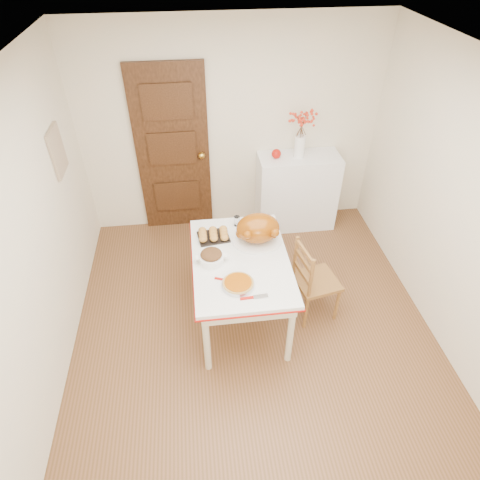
{
  "coord_description": "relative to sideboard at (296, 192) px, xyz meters",
  "views": [
    {
      "loc": [
        -0.47,
        -2.52,
        3.29
      ],
      "look_at": [
        -0.11,
        0.33,
        0.96
      ],
      "focal_mm": 30.91,
      "sensor_mm": 36.0,
      "label": 1
    }
  ],
  "objects": [
    {
      "name": "wall_back",
      "position": [
        -0.79,
        0.22,
        0.76
      ],
      "size": [
        3.5,
        0.0,
        2.5
      ],
      "primitive_type": "cube",
      "color": "beige",
      "rests_on": "ground"
    },
    {
      "name": "pie_server",
      "position": [
        -0.85,
        -1.99,
        0.3
      ],
      "size": [
        0.24,
        0.08,
        0.01
      ],
      "primitive_type": null,
      "rotation": [
        0.0,
        0.0,
        0.06
      ],
      "color": "silver",
      "rests_on": "kitchen_table"
    },
    {
      "name": "stuffing_dish",
      "position": [
        -1.17,
        -1.51,
        0.35
      ],
      "size": [
        0.35,
        0.32,
        0.11
      ],
      "primitive_type": null,
      "rotation": [
        0.0,
        0.0,
        -0.38
      ],
      "color": "#563216",
      "rests_on": "kitchen_table"
    },
    {
      "name": "sideboard",
      "position": [
        0.0,
        0.0,
        0.0
      ],
      "size": [
        0.98,
        0.43,
        0.98
      ],
      "primitive_type": "cube",
      "color": "white",
      "rests_on": "floor"
    },
    {
      "name": "photo_board",
      "position": [
        -2.52,
        -0.58,
        1.01
      ],
      "size": [
        0.03,
        0.35,
        0.45
      ],
      "primitive_type": "cube",
      "color": "tan",
      "rests_on": "ground"
    },
    {
      "name": "berry_vase",
      "position": [
        -0.02,
        0.0,
        0.76
      ],
      "size": [
        0.28,
        0.28,
        0.55
      ],
      "primitive_type": null,
      "color": "white",
      "rests_on": "sideboard"
    },
    {
      "name": "door_back",
      "position": [
        -1.49,
        0.19,
        0.54
      ],
      "size": [
        0.85,
        0.06,
        2.06
      ],
      "primitive_type": "cube",
      "color": "black",
      "rests_on": "ground"
    },
    {
      "name": "carving_knife",
      "position": [
        -1.05,
        -1.77,
        0.3
      ],
      "size": [
        0.23,
        0.13,
        0.01
      ],
      "primitive_type": null,
      "rotation": [
        0.0,
        0.0,
        -0.37
      ],
      "color": "silver",
      "rests_on": "kitchen_table"
    },
    {
      "name": "ceiling",
      "position": [
        -0.79,
        -1.78,
        2.01
      ],
      "size": [
        3.5,
        4.0,
        0.0
      ],
      "primitive_type": "cube",
      "color": "white",
      "rests_on": "ground"
    },
    {
      "name": "pumpkin_pie",
      "position": [
        -0.97,
        -1.84,
        0.32
      ],
      "size": [
        0.32,
        0.32,
        0.06
      ],
      "primitive_type": "cylinder",
      "rotation": [
        0.0,
        0.0,
        0.19
      ],
      "color": "#954303",
      "rests_on": "kitchen_table"
    },
    {
      "name": "kitchen_table",
      "position": [
        -0.9,
        -1.5,
        -0.1
      ],
      "size": [
        0.9,
        1.31,
        0.78
      ],
      "primitive_type": null,
      "color": "silver",
      "rests_on": "floor"
    },
    {
      "name": "shaker_pair",
      "position": [
        -0.58,
        -0.96,
        0.33
      ],
      "size": [
        0.08,
        0.04,
        0.08
      ],
      "primitive_type": null,
      "rotation": [
        0.0,
        0.0,
        -0.12
      ],
      "color": "white",
      "rests_on": "kitchen_table"
    },
    {
      "name": "turkey_platter",
      "position": [
        -0.71,
        -1.28,
        0.44
      ],
      "size": [
        0.49,
        0.4,
        0.3
      ],
      "primitive_type": null,
      "rotation": [
        0.0,
        0.0,
        0.04
      ],
      "color": "#7F4102",
      "rests_on": "kitchen_table"
    },
    {
      "name": "chair_oak",
      "position": [
        -0.15,
        -1.53,
        -0.04
      ],
      "size": [
        0.47,
        0.47,
        0.9
      ],
      "primitive_type": null,
      "rotation": [
        0.0,
        0.0,
        1.77
      ],
      "color": "brown",
      "rests_on": "floor"
    },
    {
      "name": "apple",
      "position": [
        -0.29,
        0.0,
        0.54
      ],
      "size": [
        0.11,
        0.11,
        0.11
      ],
      "primitive_type": "sphere",
      "color": "#A91008",
      "rests_on": "sideboard"
    },
    {
      "name": "wall_right",
      "position": [
        0.96,
        -1.78,
        0.76
      ],
      "size": [
        0.0,
        4.0,
        2.5
      ],
      "primitive_type": "cube",
      "color": "beige",
      "rests_on": "ground"
    },
    {
      "name": "floor",
      "position": [
        -0.79,
        -1.78,
        -0.49
      ],
      "size": [
        3.5,
        4.0,
        0.0
      ],
      "primitive_type": "cube",
      "color": "#54371A",
      "rests_on": "ground"
    },
    {
      "name": "rolls_tray",
      "position": [
        -1.12,
        -1.17,
        0.33
      ],
      "size": [
        0.32,
        0.27,
        0.08
      ],
      "primitive_type": null,
      "rotation": [
        0.0,
        0.0,
        0.14
      ],
      "color": "#C2863F",
      "rests_on": "kitchen_table"
    },
    {
      "name": "wall_left",
      "position": [
        -2.54,
        -1.78,
        0.76
      ],
      "size": [
        0.0,
        4.0,
        2.5
      ],
      "primitive_type": "cube",
      "color": "beige",
      "rests_on": "ground"
    },
    {
      "name": "drinking_glass",
      "position": [
        -0.87,
        -0.99,
        0.35
      ],
      "size": [
        0.07,
        0.07,
        0.1
      ],
      "primitive_type": "cylinder",
      "rotation": [
        0.0,
        0.0,
        -0.16
      ],
      "color": "white",
      "rests_on": "kitchen_table"
    }
  ]
}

